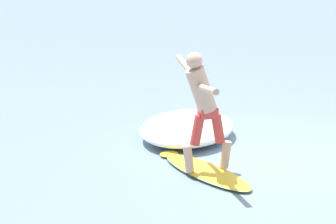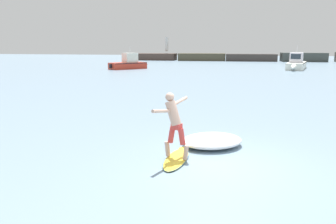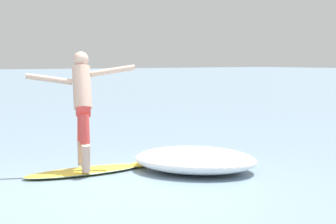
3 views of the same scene
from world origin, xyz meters
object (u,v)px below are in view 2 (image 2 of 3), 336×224
small_boat_offshore (296,64)px  surfer (174,120)px  fishing_boat_near_jetty (129,64)px  surfboard (177,158)px

small_boat_offshore → surfer: bearing=-102.8°
surfer → fishing_boat_near_jetty: 36.77m
fishing_boat_near_jetty → small_boat_offshore: 22.57m
fishing_boat_near_jetty → small_boat_offshore: small_boat_offshore is taller
small_boat_offshore → surfboard: bearing=-102.7°
surfboard → fishing_boat_near_jetty: size_ratio=0.39×
surfboard → fishing_boat_near_jetty: (-13.47, 34.24, 0.68)m
surfboard → small_boat_offshore: 39.50m
surfer → fishing_boat_near_jetty: bearing=111.3°
surfboard → surfer: (-0.09, -0.01, 1.11)m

